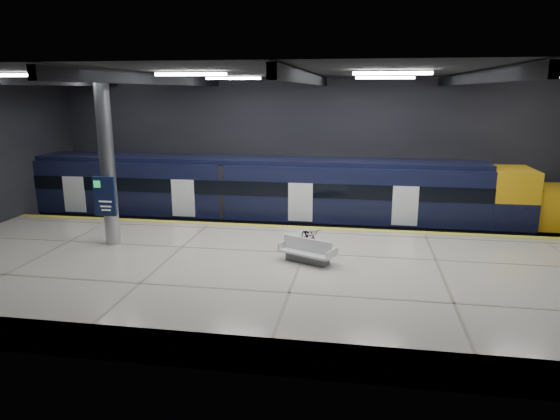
# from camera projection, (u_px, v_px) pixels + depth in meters

# --- Properties ---
(ground) EXTENTS (30.00, 30.00, 0.00)m
(ground) POSITION_uv_depth(u_px,v_px,m) (306.00, 271.00, 20.80)
(ground) COLOR black
(ground) RESTS_ON ground
(room_shell) EXTENTS (30.10, 16.10, 8.05)m
(room_shell) POSITION_uv_depth(u_px,v_px,m) (308.00, 133.00, 19.47)
(room_shell) COLOR black
(room_shell) RESTS_ON ground
(platform) EXTENTS (30.00, 11.00, 1.10)m
(platform) POSITION_uv_depth(u_px,v_px,m) (299.00, 280.00, 18.27)
(platform) COLOR beige
(platform) RESTS_ON ground
(safety_strip) EXTENTS (30.00, 0.40, 0.01)m
(safety_strip) POSITION_uv_depth(u_px,v_px,m) (313.00, 228.00, 23.18)
(safety_strip) COLOR gold
(safety_strip) RESTS_ON platform
(rails) EXTENTS (30.00, 1.52, 0.16)m
(rails) POSITION_uv_depth(u_px,v_px,m) (318.00, 233.00, 26.06)
(rails) COLOR gray
(rails) RESTS_ON ground
(train) EXTENTS (29.40, 2.84, 3.79)m
(train) POSITION_uv_depth(u_px,v_px,m) (281.00, 195.00, 25.90)
(train) COLOR black
(train) RESTS_ON ground
(bench) EXTENTS (2.25, 1.64, 0.92)m
(bench) POSITION_uv_depth(u_px,v_px,m) (307.00, 254.00, 18.48)
(bench) COLOR #595B60
(bench) RESTS_ON platform
(bicycle) EXTENTS (1.32, 1.80, 0.90)m
(bicycle) POSITION_uv_depth(u_px,v_px,m) (310.00, 238.00, 20.01)
(bicycle) COLOR #99999E
(bicycle) RESTS_ON platform
(pannier_bag) EXTENTS (0.33, 0.24, 0.35)m
(pannier_bag) POSITION_uv_depth(u_px,v_px,m) (295.00, 244.00, 20.17)
(pannier_bag) COLOR black
(pannier_bag) RESTS_ON platform
(info_column) EXTENTS (0.90, 0.78, 6.90)m
(info_column) POSITION_uv_depth(u_px,v_px,m) (107.00, 164.00, 20.02)
(info_column) COLOR #9EA0A5
(info_column) RESTS_ON platform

